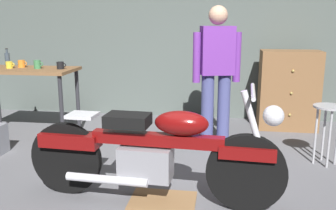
{
  "coord_description": "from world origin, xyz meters",
  "views": [
    {
      "loc": [
        0.54,
        -2.97,
        1.5
      ],
      "look_at": [
        -0.01,
        0.7,
        0.65
      ],
      "focal_mm": 39.5,
      "sensor_mm": 36.0,
      "label": 1
    }
  ],
  "objects_px": {
    "mug_orange_travel": "(22,64)",
    "mug_yellow_tall": "(9,65)",
    "person_standing": "(217,71)",
    "wooden_dresser": "(288,90)",
    "mug_black_matte": "(60,65)",
    "bottle": "(7,59)",
    "motorcycle": "(153,151)",
    "mug_green_speckled": "(37,64)",
    "shop_stool": "(328,119)"
  },
  "relations": [
    {
      "from": "mug_orange_travel",
      "to": "mug_yellow_tall",
      "type": "xyz_separation_m",
      "value": [
        -0.11,
        -0.1,
        -0.0
      ]
    },
    {
      "from": "person_standing",
      "to": "wooden_dresser",
      "type": "bearing_deg",
      "value": -152.09
    },
    {
      "from": "mug_black_matte",
      "to": "bottle",
      "type": "distance_m",
      "value": 0.83
    },
    {
      "from": "mug_yellow_tall",
      "to": "motorcycle",
      "type": "bearing_deg",
      "value": -35.54
    },
    {
      "from": "mug_orange_travel",
      "to": "bottle",
      "type": "height_order",
      "value": "bottle"
    },
    {
      "from": "mug_black_matte",
      "to": "person_standing",
      "type": "bearing_deg",
      "value": -1.44
    },
    {
      "from": "motorcycle",
      "to": "mug_black_matte",
      "type": "relative_size",
      "value": 17.94
    },
    {
      "from": "motorcycle",
      "to": "person_standing",
      "type": "bearing_deg",
      "value": 76.19
    },
    {
      "from": "motorcycle",
      "to": "mug_green_speckled",
      "type": "height_order",
      "value": "mug_green_speckled"
    },
    {
      "from": "bottle",
      "to": "mug_green_speckled",
      "type": "bearing_deg",
      "value": -18.0
    },
    {
      "from": "mug_orange_travel",
      "to": "mug_yellow_tall",
      "type": "height_order",
      "value": "mug_orange_travel"
    },
    {
      "from": "motorcycle",
      "to": "mug_green_speckled",
      "type": "distance_m",
      "value": 2.43
    },
    {
      "from": "person_standing",
      "to": "wooden_dresser",
      "type": "relative_size",
      "value": 1.52
    },
    {
      "from": "mug_green_speckled",
      "to": "bottle",
      "type": "distance_m",
      "value": 0.54
    },
    {
      "from": "motorcycle",
      "to": "shop_stool",
      "type": "distance_m",
      "value": 1.98
    },
    {
      "from": "person_standing",
      "to": "mug_black_matte",
      "type": "distance_m",
      "value": 1.96
    },
    {
      "from": "shop_stool",
      "to": "mug_yellow_tall",
      "type": "relative_size",
      "value": 5.5
    },
    {
      "from": "motorcycle",
      "to": "mug_black_matte",
      "type": "height_order",
      "value": "motorcycle"
    },
    {
      "from": "mug_yellow_tall",
      "to": "mug_black_matte",
      "type": "bearing_deg",
      "value": 1.57
    },
    {
      "from": "bottle",
      "to": "mug_yellow_tall",
      "type": "bearing_deg",
      "value": -53.99
    },
    {
      "from": "motorcycle",
      "to": "wooden_dresser",
      "type": "bearing_deg",
      "value": 62.42
    },
    {
      "from": "person_standing",
      "to": "mug_black_matte",
      "type": "relative_size",
      "value": 13.68
    },
    {
      "from": "motorcycle",
      "to": "bottle",
      "type": "relative_size",
      "value": 9.09
    },
    {
      "from": "shop_stool",
      "to": "wooden_dresser",
      "type": "xyz_separation_m",
      "value": [
        -0.18,
        1.34,
        0.05
      ]
    },
    {
      "from": "person_standing",
      "to": "mug_orange_travel",
      "type": "relative_size",
      "value": 13.95
    },
    {
      "from": "motorcycle",
      "to": "mug_green_speckled",
      "type": "bearing_deg",
      "value": 142.47
    },
    {
      "from": "bottle",
      "to": "mug_black_matte",
      "type": "bearing_deg",
      "value": -11.0
    },
    {
      "from": "wooden_dresser",
      "to": "mug_black_matte",
      "type": "bearing_deg",
      "value": -163.75
    },
    {
      "from": "motorcycle",
      "to": "mug_yellow_tall",
      "type": "height_order",
      "value": "motorcycle"
    },
    {
      "from": "shop_stool",
      "to": "mug_green_speckled",
      "type": "bearing_deg",
      "value": 172.13
    },
    {
      "from": "wooden_dresser",
      "to": "mug_green_speckled",
      "type": "relative_size",
      "value": 9.04
    },
    {
      "from": "mug_green_speckled",
      "to": "bottle",
      "type": "relative_size",
      "value": 0.5
    },
    {
      "from": "motorcycle",
      "to": "mug_orange_travel",
      "type": "relative_size",
      "value": 18.3
    },
    {
      "from": "person_standing",
      "to": "wooden_dresser",
      "type": "xyz_separation_m",
      "value": [
        0.99,
        0.91,
        -0.38
      ]
    },
    {
      "from": "wooden_dresser",
      "to": "bottle",
      "type": "height_order",
      "value": "bottle"
    },
    {
      "from": "wooden_dresser",
      "to": "mug_black_matte",
      "type": "xyz_separation_m",
      "value": [
        -2.95,
        -0.86,
        0.4
      ]
    },
    {
      "from": "mug_orange_travel",
      "to": "bottle",
      "type": "xyz_separation_m",
      "value": [
        -0.24,
        0.08,
        0.05
      ]
    },
    {
      "from": "motorcycle",
      "to": "mug_yellow_tall",
      "type": "bearing_deg",
      "value": 148.03
    },
    {
      "from": "mug_yellow_tall",
      "to": "bottle",
      "type": "relative_size",
      "value": 0.48
    },
    {
      "from": "motorcycle",
      "to": "person_standing",
      "type": "xyz_separation_m",
      "value": [
        0.48,
        1.52,
        0.48
      ]
    },
    {
      "from": "mug_orange_travel",
      "to": "mug_green_speckled",
      "type": "bearing_deg",
      "value": -18.33
    },
    {
      "from": "person_standing",
      "to": "shop_stool",
      "type": "relative_size",
      "value": 2.61
    },
    {
      "from": "wooden_dresser",
      "to": "mug_yellow_tall",
      "type": "height_order",
      "value": "wooden_dresser"
    },
    {
      "from": "bottle",
      "to": "mug_orange_travel",
      "type": "bearing_deg",
      "value": -17.64
    },
    {
      "from": "mug_green_speckled",
      "to": "shop_stool",
      "type": "bearing_deg",
      "value": -7.87
    },
    {
      "from": "wooden_dresser",
      "to": "mug_black_matte",
      "type": "height_order",
      "value": "wooden_dresser"
    },
    {
      "from": "shop_stool",
      "to": "wooden_dresser",
      "type": "relative_size",
      "value": 0.58
    },
    {
      "from": "wooden_dresser",
      "to": "bottle",
      "type": "xyz_separation_m",
      "value": [
        -3.77,
        -0.7,
        0.45
      ]
    },
    {
      "from": "wooden_dresser",
      "to": "mug_yellow_tall",
      "type": "xyz_separation_m",
      "value": [
        -3.64,
        -0.88,
        0.39
      ]
    },
    {
      "from": "mug_black_matte",
      "to": "bottle",
      "type": "bearing_deg",
      "value": 169.0
    }
  ]
}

